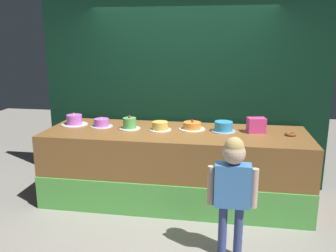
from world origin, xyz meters
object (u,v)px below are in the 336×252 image
object	(u,v)px
donut	(291,134)
cake_left	(102,123)
pink_box	(256,125)
cake_center_right	(160,126)
cake_right	(192,126)
cake_far_left	(74,120)
child_figure	(233,181)
cake_far_right	(224,127)
cake_center_left	(130,124)

from	to	relation	value
donut	cake_left	xyz separation A→B (m)	(-2.42, 0.06, 0.03)
pink_box	cake_center_right	distance (m)	1.21
pink_box	donut	world-z (taller)	pink_box
cake_right	cake_far_left	bearing A→B (deg)	-179.59
child_figure	cake_left	size ratio (longest dim) A/B	4.12
cake_far_left	cake_far_right	distance (m)	2.02
donut	cake_right	world-z (taller)	cake_right
cake_center_right	cake_right	distance (m)	0.42
donut	cake_far_right	bearing A→B (deg)	174.58
cake_left	cake_center_left	xyz separation A→B (m)	(0.40, -0.05, 0.02)
cake_center_left	cake_far_right	world-z (taller)	cake_center_left
cake_center_left	cake_center_right	world-z (taller)	cake_center_left
cake_center_right	cake_far_right	size ratio (longest dim) A/B	0.95
pink_box	cake_far_right	bearing A→B (deg)	-178.12
child_figure	pink_box	world-z (taller)	child_figure
child_figure	cake_center_right	xyz separation A→B (m)	(-0.91, 1.21, 0.20)
child_figure	cake_far_right	distance (m)	1.30
child_figure	pink_box	size ratio (longest dim) A/B	5.59
pink_box	cake_center_left	distance (m)	1.62
cake_center_left	cake_center_right	xyz separation A→B (m)	(0.40, -0.00, -0.02)
cake_left	cake_center_left	bearing A→B (deg)	-7.48
pink_box	cake_right	bearing A→B (deg)	177.92
donut	cake_center_right	bearing A→B (deg)	179.61
cake_center_left	cake_far_right	size ratio (longest dim) A/B	0.89
cake_left	cake_center_right	xyz separation A→B (m)	(0.81, -0.05, 0.00)
donut	cake_center_right	world-z (taller)	cake_center_right
cake_left	cake_center_left	size ratio (longest dim) A/B	1.07
cake_left	child_figure	bearing A→B (deg)	-36.32
pink_box	cake_center_left	bearing A→B (deg)	-177.23
cake_left	cake_center_right	size ratio (longest dim) A/B	1.00
cake_center_right	cake_far_left	bearing A→B (deg)	175.44
donut	cake_far_left	distance (m)	2.83
cake_far_left	cake_left	bearing A→B (deg)	-6.08
child_figure	cake_far_left	bearing A→B (deg)	148.37
cake_far_left	cake_right	size ratio (longest dim) A/B	1.04
donut	child_figure	bearing A→B (deg)	-120.24
cake_left	cake_right	xyz separation A→B (m)	(1.21, 0.05, -0.01)
donut	cake_center_right	size ratio (longest dim) A/B	0.45
cake_far_right	cake_far_left	bearing A→B (deg)	179.12
child_figure	pink_box	xyz separation A→B (m)	(0.30, 1.29, 0.24)
cake_center_left	cake_far_right	distance (m)	1.21
cake_center_left	cake_far_right	bearing A→B (deg)	3.07
cake_center_left	cake_far_right	xyz separation A→B (m)	(1.21, 0.06, -0.01)
donut	cake_left	world-z (taller)	cake_left
pink_box	cake_far_right	distance (m)	0.41
child_figure	cake_far_left	distance (m)	2.50
donut	cake_center_left	distance (m)	2.02
child_figure	cake_far_right	size ratio (longest dim) A/B	3.90
pink_box	cake_far_left	xyz separation A→B (m)	(-2.42, 0.02, -0.03)
pink_box	cake_left	size ratio (longest dim) A/B	0.74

